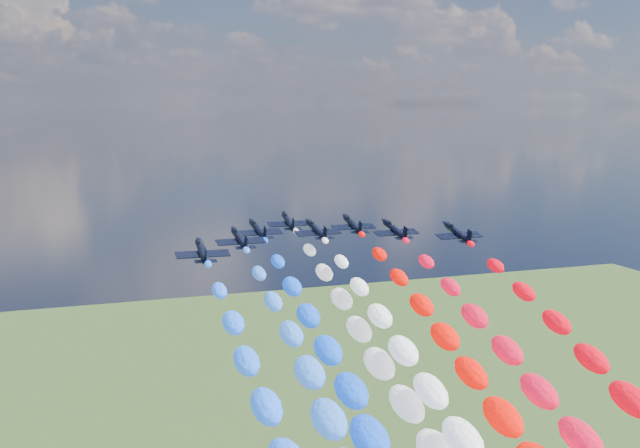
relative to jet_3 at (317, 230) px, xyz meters
name	(u,v)px	position (x,y,z in m)	size (l,w,h in m)	color
jet_0	(202,251)	(-26.13, -15.31, 0.00)	(9.24, 12.39, 2.73)	black
jet_1	(240,239)	(-17.04, -5.03, 0.00)	(9.24, 12.39, 2.73)	black
jet_2	(258,230)	(-11.12, 3.97, 0.00)	(9.24, 12.39, 2.73)	black
jet_3	(317,230)	(0.00, 0.00, 0.00)	(9.24, 12.39, 2.73)	black
jet_4	(289,222)	(-1.97, 13.12, 0.00)	(9.24, 12.39, 2.73)	black
trail_4	(419,444)	(-1.97, -51.40, -23.35)	(6.41, 125.27, 50.63)	silver
jet_5	(353,225)	(9.53, 4.49, 0.00)	(9.24, 12.39, 2.73)	black
jet_6	(395,230)	(14.96, -5.08, 0.00)	(9.24, 12.39, 2.73)	black
jet_7	(458,233)	(25.07, -12.55, 0.00)	(9.24, 12.39, 2.73)	black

